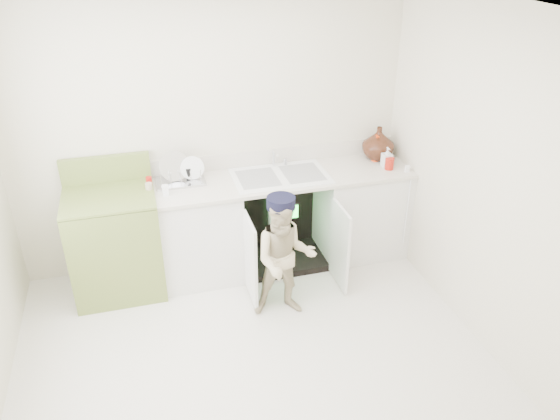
% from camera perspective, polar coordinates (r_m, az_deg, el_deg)
% --- Properties ---
extents(ground, '(3.50, 3.50, 0.00)m').
position_cam_1_polar(ground, '(4.29, -2.78, -15.03)').
color(ground, beige).
rests_on(ground, ground).
extents(room_shell, '(6.00, 5.50, 1.26)m').
position_cam_1_polar(room_shell, '(3.55, -3.25, -0.22)').
color(room_shell, beige).
rests_on(room_shell, ground).
extents(counter_run, '(2.44, 1.02, 1.21)m').
position_cam_1_polar(counter_run, '(5.07, 0.30, -0.76)').
color(counter_run, silver).
rests_on(counter_run, ground).
extents(avocado_stove, '(0.74, 0.65, 1.16)m').
position_cam_1_polar(avocado_stove, '(4.90, -16.80, -3.17)').
color(avocado_stove, olive).
rests_on(avocado_stove, ground).
extents(repair_worker, '(0.57, 0.65, 1.07)m').
position_cam_1_polar(repair_worker, '(4.38, 0.49, -4.97)').
color(repair_worker, beige).
rests_on(repair_worker, ground).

